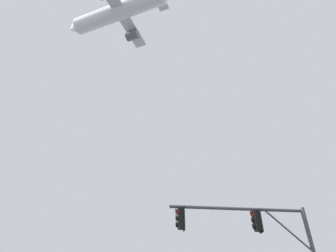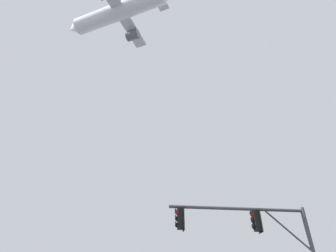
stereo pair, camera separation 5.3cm
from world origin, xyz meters
TOP-DOWN VIEW (x-y plane):
  - signal_pole_near at (3.88, 5.85)m, footprint 6.46×0.77m
  - airplane at (-9.05, 27.02)m, footprint 22.49×17.37m

SIDE VIEW (x-z plane):
  - signal_pole_near at x=3.88m, z-range 1.45..6.96m
  - airplane at x=-9.05m, z-range 46.52..52.91m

